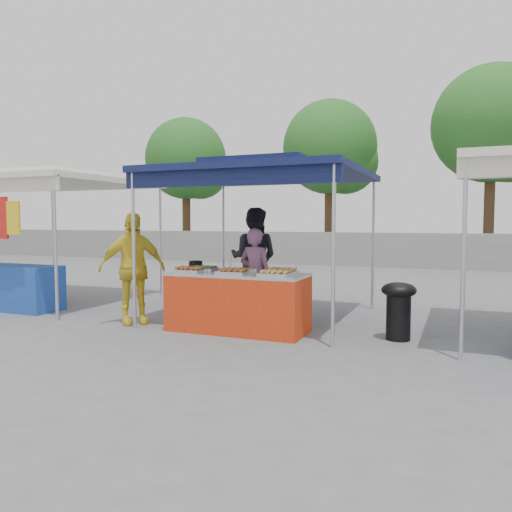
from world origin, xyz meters
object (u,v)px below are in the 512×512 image
at_px(helper_man, 254,258).
at_px(customer_person, 132,268).
at_px(cooking_pot, 196,265).
at_px(vendor_woman, 255,275).
at_px(wok_burner, 399,306).
at_px(vendor_table, 238,302).

relative_size(helper_man, customer_person, 1.06).
xyz_separation_m(cooking_pot, vendor_woman, (0.85, 0.38, -0.17)).
xyz_separation_m(wok_burner, helper_man, (-2.73, 1.50, 0.46)).
bearing_deg(wok_burner, helper_man, 170.63).
bearing_deg(customer_person, helper_man, 12.77).
distance_m(vendor_table, wok_burner, 2.24).
bearing_deg(helper_man, wok_burner, 144.03).
distance_m(cooking_pot, vendor_woman, 0.95).
height_order(vendor_table, vendor_woman, vendor_woman).
bearing_deg(vendor_table, wok_burner, 8.94).
relative_size(cooking_pot, wok_burner, 0.27).
height_order(wok_burner, helper_man, helper_man).
bearing_deg(customer_person, wok_burner, -38.74).
distance_m(cooking_pot, helper_man, 1.57).
distance_m(vendor_woman, helper_man, 1.27).
bearing_deg(vendor_table, cooking_pot, 159.67).
bearing_deg(helper_man, vendor_woman, 106.59).
height_order(wok_burner, customer_person, customer_person).
distance_m(vendor_table, helper_man, 1.98).
relative_size(wok_burner, customer_person, 0.45).
relative_size(vendor_table, customer_person, 1.16).
height_order(wok_burner, vendor_woman, vendor_woman).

